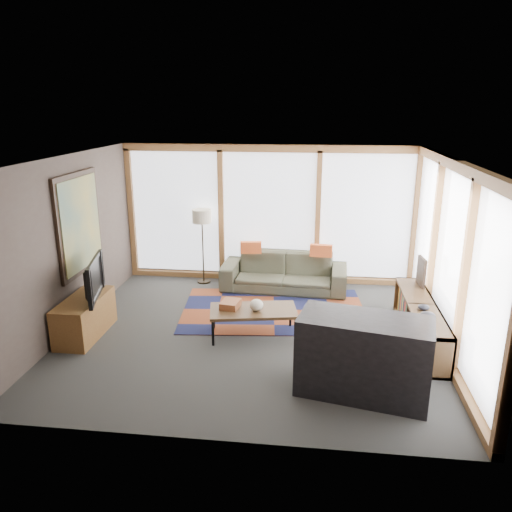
# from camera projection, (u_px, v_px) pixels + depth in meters

# --- Properties ---
(ground) EXTENTS (5.50, 5.50, 0.00)m
(ground) POSITION_uv_depth(u_px,v_px,m) (253.00, 334.00, 7.47)
(ground) COLOR #2E2E2B
(ground) RESTS_ON ground
(room_envelope) EXTENTS (5.52, 5.02, 2.62)m
(room_envelope) POSITION_uv_depth(u_px,v_px,m) (290.00, 226.00, 7.50)
(room_envelope) COLOR #423531
(room_envelope) RESTS_ON ground
(rug) EXTENTS (3.18, 2.22, 0.01)m
(rug) POSITION_uv_depth(u_px,v_px,m) (274.00, 310.00, 8.32)
(rug) COLOR brown
(rug) RESTS_ON ground
(sofa) EXTENTS (2.31, 0.99, 0.66)m
(sofa) POSITION_uv_depth(u_px,v_px,m) (284.00, 272.00, 9.19)
(sofa) COLOR #393C2C
(sofa) RESTS_ON ground
(pillow_left) EXTENTS (0.40, 0.17, 0.22)m
(pillow_left) POSITION_uv_depth(u_px,v_px,m) (251.00, 247.00, 9.17)
(pillow_left) COLOR #D65826
(pillow_left) RESTS_ON sofa
(pillow_right) EXTENTS (0.41, 0.16, 0.22)m
(pillow_right) POSITION_uv_depth(u_px,v_px,m) (321.00, 251.00, 8.97)
(pillow_right) COLOR #D65826
(pillow_right) RESTS_ON sofa
(floor_lamp) EXTENTS (0.36, 0.36, 1.43)m
(floor_lamp) POSITION_uv_depth(u_px,v_px,m) (203.00, 246.00, 9.44)
(floor_lamp) COLOR black
(floor_lamp) RESTS_ON ground
(coffee_table) EXTENTS (1.35, 0.85, 0.42)m
(coffee_table) POSITION_uv_depth(u_px,v_px,m) (253.00, 322.00, 7.36)
(coffee_table) COLOR #352116
(coffee_table) RESTS_ON ground
(book_stack) EXTENTS (0.30, 0.35, 0.10)m
(book_stack) POSITION_uv_depth(u_px,v_px,m) (230.00, 304.00, 7.35)
(book_stack) COLOR brown
(book_stack) RESTS_ON coffee_table
(vase) EXTENTS (0.21, 0.21, 0.17)m
(vase) POSITION_uv_depth(u_px,v_px,m) (256.00, 305.00, 7.23)
(vase) COLOR beige
(vase) RESTS_ON coffee_table
(bookshelf) EXTENTS (0.41, 2.26, 0.57)m
(bookshelf) POSITION_uv_depth(u_px,v_px,m) (420.00, 322.00, 7.21)
(bookshelf) COLOR #352116
(bookshelf) RESTS_ON ground
(bowl_a) EXTENTS (0.25, 0.25, 0.10)m
(bowl_a) POSITION_uv_depth(u_px,v_px,m) (428.00, 316.00, 6.59)
(bowl_a) COLOR black
(bowl_a) RESTS_ON bookshelf
(bowl_b) EXTENTS (0.17, 0.17, 0.08)m
(bowl_b) POSITION_uv_depth(u_px,v_px,m) (424.00, 307.00, 6.90)
(bowl_b) COLOR black
(bowl_b) RESTS_ON bookshelf
(shelf_picture) EXTENTS (0.08, 0.35, 0.46)m
(shelf_picture) POSITION_uv_depth(u_px,v_px,m) (421.00, 272.00, 7.78)
(shelf_picture) COLOR black
(shelf_picture) RESTS_ON bookshelf
(tv_console) EXTENTS (0.49, 1.17, 0.58)m
(tv_console) POSITION_uv_depth(u_px,v_px,m) (85.00, 317.00, 7.35)
(tv_console) COLOR brown
(tv_console) RESTS_ON ground
(television) EXTENTS (0.37, 1.02, 0.59)m
(television) POSITION_uv_depth(u_px,v_px,m) (88.00, 279.00, 7.21)
(television) COLOR black
(television) RESTS_ON tv_console
(bar_counter) EXTENTS (1.62, 1.01, 0.96)m
(bar_counter) POSITION_uv_depth(u_px,v_px,m) (364.00, 356.00, 5.82)
(bar_counter) COLOR black
(bar_counter) RESTS_ON ground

